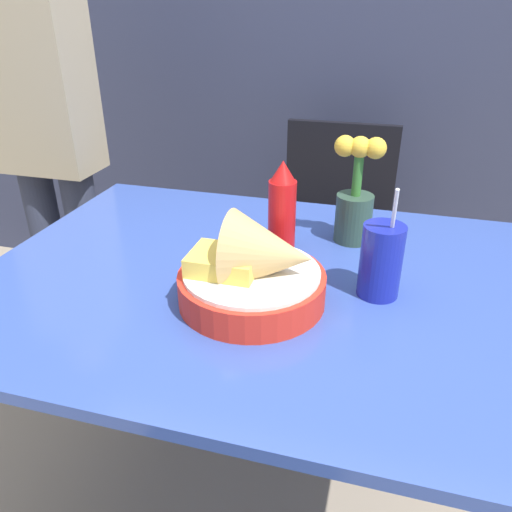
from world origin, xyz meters
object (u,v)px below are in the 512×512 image
object	(u,v)px
drink_cup	(381,263)
flower_vase	(355,199)
person_standing	(45,128)
ketchup_bottle	(282,208)
chair_far_window	(334,223)
food_basket	(257,273)

from	to	relation	value
drink_cup	flower_vase	bearing A→B (deg)	107.61
drink_cup	person_standing	size ratio (longest dim) A/B	0.15
ketchup_bottle	person_standing	distance (m)	0.93
chair_far_window	flower_vase	xyz separation A→B (m)	(0.11, -0.60, 0.33)
ketchup_bottle	person_standing	bearing A→B (deg)	157.45
chair_far_window	food_basket	bearing A→B (deg)	-92.32
person_standing	food_basket	bearing A→B (deg)	-34.09
flower_vase	person_standing	distance (m)	1.05
flower_vase	person_standing	bearing A→B (deg)	165.43
chair_far_window	person_standing	distance (m)	1.03
drink_cup	ketchup_bottle	bearing A→B (deg)	148.39
chair_far_window	ketchup_bottle	bearing A→B (deg)	-93.60
chair_far_window	flower_vase	world-z (taller)	flower_vase
ketchup_bottle	drink_cup	size ratio (longest dim) A/B	0.92
food_basket	person_standing	distance (m)	1.05
chair_far_window	drink_cup	world-z (taller)	drink_cup
drink_cup	person_standing	distance (m)	1.20
person_standing	drink_cup	bearing A→B (deg)	-24.55
ketchup_bottle	flower_vase	world-z (taller)	flower_vase
ketchup_bottle	flower_vase	distance (m)	0.18
food_basket	drink_cup	bearing A→B (deg)	22.57
food_basket	flower_vase	distance (m)	0.36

